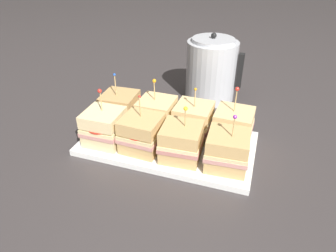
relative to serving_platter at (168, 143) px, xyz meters
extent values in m
plane|color=#383333|center=(0.00, 0.00, -0.01)|extent=(6.00, 6.00, 0.00)
cube|color=white|center=(0.00, 0.00, 0.00)|extent=(0.51, 0.27, 0.01)
cube|color=white|center=(0.00, 0.00, 0.01)|extent=(0.51, 0.27, 0.01)
cube|color=beige|center=(-0.18, -0.06, 0.03)|extent=(0.11, 0.11, 0.04)
cube|color=tan|center=(-0.18, -0.06, 0.05)|extent=(0.11, 0.11, 0.01)
cube|color=beige|center=(-0.18, -0.06, 0.06)|extent=(0.11, 0.11, 0.01)
cylinder|color=red|center=(-0.18, -0.08, 0.07)|extent=(0.08, 0.08, 0.00)
cube|color=beige|center=(-0.18, -0.06, 0.09)|extent=(0.11, 0.11, 0.04)
cylinder|color=tan|center=(-0.18, -0.05, 0.14)|extent=(0.00, 0.01, 0.07)
sphere|color=red|center=(-0.18, -0.05, 0.17)|extent=(0.01, 0.01, 0.01)
cube|color=tan|center=(-0.06, -0.06, 0.03)|extent=(0.11, 0.11, 0.04)
cube|color=tan|center=(-0.06, -0.06, 0.05)|extent=(0.12, 0.12, 0.01)
cube|color=beige|center=(-0.06, -0.06, 0.06)|extent=(0.11, 0.11, 0.01)
cylinder|color=red|center=(-0.06, -0.08, 0.07)|extent=(0.07, 0.07, 0.00)
cube|color=tan|center=(-0.06, -0.06, 0.09)|extent=(0.11, 0.11, 0.04)
cylinder|color=tan|center=(-0.06, -0.05, 0.14)|extent=(0.00, 0.01, 0.07)
sphere|color=red|center=(-0.06, -0.05, 0.17)|extent=(0.01, 0.01, 0.01)
cube|color=tan|center=(0.06, -0.06, 0.03)|extent=(0.11, 0.11, 0.04)
cube|color=tan|center=(0.06, -0.06, 0.05)|extent=(0.12, 0.12, 0.01)
cube|color=beige|center=(0.06, -0.06, 0.06)|extent=(0.11, 0.11, 0.01)
cube|color=tan|center=(0.06, -0.06, 0.09)|extent=(0.11, 0.11, 0.04)
cylinder|color=tan|center=(0.07, -0.05, 0.13)|extent=(0.00, 0.01, 0.07)
sphere|color=yellow|center=(0.07, -0.05, 0.16)|extent=(0.01, 0.01, 0.01)
cube|color=tan|center=(0.18, -0.06, 0.03)|extent=(0.11, 0.11, 0.04)
cube|color=tan|center=(0.18, -0.06, 0.05)|extent=(0.12, 0.12, 0.01)
cube|color=beige|center=(0.18, -0.06, 0.06)|extent=(0.11, 0.11, 0.01)
cube|color=tan|center=(0.18, -0.06, 0.09)|extent=(0.11, 0.11, 0.04)
cylinder|color=tan|center=(0.19, -0.06, 0.13)|extent=(0.00, 0.01, 0.07)
sphere|color=purple|center=(0.19, -0.06, 0.16)|extent=(0.01, 0.01, 0.01)
cube|color=tan|center=(-0.18, 0.06, 0.03)|extent=(0.11, 0.11, 0.04)
cube|color=tan|center=(-0.18, 0.06, 0.05)|extent=(0.12, 0.12, 0.01)
cube|color=beige|center=(-0.18, 0.06, 0.06)|extent=(0.11, 0.11, 0.01)
cylinder|color=red|center=(-0.18, 0.04, 0.07)|extent=(0.07, 0.07, 0.00)
cube|color=tan|center=(-0.18, 0.06, 0.09)|extent=(0.11, 0.11, 0.04)
cylinder|color=tan|center=(-0.19, 0.05, 0.14)|extent=(0.00, 0.00, 0.08)
sphere|color=blue|center=(-0.19, 0.05, 0.18)|extent=(0.01, 0.01, 0.01)
cube|color=#DBB77A|center=(-0.06, 0.06, 0.03)|extent=(0.11, 0.11, 0.04)
cube|color=tan|center=(-0.06, 0.06, 0.05)|extent=(0.11, 0.11, 0.01)
cube|color=beige|center=(-0.06, 0.06, 0.06)|extent=(0.11, 0.11, 0.01)
cylinder|color=red|center=(-0.06, 0.04, 0.07)|extent=(0.07, 0.07, 0.00)
cube|color=#E8C281|center=(-0.06, 0.06, 0.09)|extent=(0.11, 0.11, 0.04)
cylinder|color=tan|center=(-0.06, 0.06, 0.14)|extent=(0.00, 0.01, 0.07)
sphere|color=orange|center=(-0.06, 0.06, 0.17)|extent=(0.01, 0.01, 0.01)
cube|color=#DBB77A|center=(0.06, 0.06, 0.03)|extent=(0.11, 0.11, 0.04)
cube|color=#B26B60|center=(0.06, 0.06, 0.05)|extent=(0.11, 0.11, 0.01)
cube|color=beige|center=(0.06, 0.06, 0.06)|extent=(0.11, 0.11, 0.01)
cylinder|color=red|center=(0.06, 0.04, 0.07)|extent=(0.06, 0.06, 0.00)
cube|color=#E8C281|center=(0.06, 0.06, 0.09)|extent=(0.11, 0.11, 0.04)
cylinder|color=tan|center=(0.06, 0.05, 0.13)|extent=(0.00, 0.01, 0.07)
sphere|color=orange|center=(0.06, 0.05, 0.17)|extent=(0.01, 0.01, 0.01)
cube|color=#DBB77A|center=(0.18, 0.06, 0.03)|extent=(0.11, 0.11, 0.04)
cube|color=#B26B60|center=(0.18, 0.06, 0.05)|extent=(0.12, 0.12, 0.01)
cube|color=beige|center=(0.18, 0.06, 0.06)|extent=(0.11, 0.11, 0.01)
cylinder|color=red|center=(0.18, 0.04, 0.07)|extent=(0.07, 0.07, 0.00)
cube|color=#E8C281|center=(0.18, 0.06, 0.09)|extent=(0.11, 0.11, 0.04)
cylinder|color=tan|center=(0.18, 0.06, 0.14)|extent=(0.00, 0.01, 0.08)
sphere|color=red|center=(0.18, 0.06, 0.18)|extent=(0.01, 0.01, 0.01)
cylinder|color=#B7BABF|center=(0.05, 0.37, 0.10)|extent=(0.19, 0.19, 0.22)
cylinder|color=#B7BABF|center=(0.05, 0.37, 0.22)|extent=(0.16, 0.16, 0.01)
sphere|color=black|center=(0.05, 0.37, 0.24)|extent=(0.02, 0.02, 0.02)
cube|color=black|center=(0.16, 0.37, 0.11)|extent=(0.02, 0.02, 0.13)
camera|label=1|loc=(0.24, -0.70, 0.53)|focal=32.00mm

